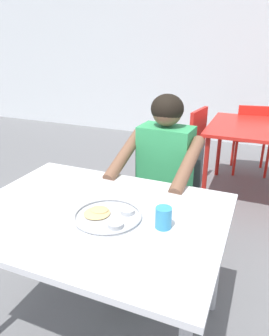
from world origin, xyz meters
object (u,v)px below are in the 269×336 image
table_background_red (254,134)px  chair_red_far (253,134)px  chair_foreground (170,191)px  diner_foreground (160,174)px  chair_red_left (186,142)px  table_foreground (95,225)px  thali_tray (108,216)px  drinking_cup (163,217)px

table_background_red → chair_red_far: bearing=91.8°
chair_foreground → diner_foreground: size_ratio=0.71×
diner_foreground → chair_red_left: (-0.16, 1.37, -0.21)m
table_foreground → thali_tray: bearing=-12.1°
chair_foreground → table_foreground: bearing=-97.8°
chair_red_left → chair_red_far: bearing=45.0°
chair_foreground → table_background_red: size_ratio=0.90×
diner_foreground → table_foreground: bearing=-99.5°
diner_foreground → chair_red_far: bearing=76.7°
drinking_cup → chair_red_far: 2.68m
chair_red_far → chair_red_left: bearing=-135.0°
diner_foreground → chair_red_far: 2.07m
diner_foreground → chair_red_left: size_ratio=1.39×
table_foreground → thali_tray: size_ratio=3.82×
table_foreground → chair_foreground: (0.12, 0.88, -0.20)m
table_foreground → chair_red_far: size_ratio=1.44×
thali_tray → chair_red_far: (0.50, 2.67, -0.26)m
drinking_cup → diner_foreground: size_ratio=0.08×
chair_red_left → thali_tray: bearing=-86.4°
chair_foreground → diner_foreground: bearing=-92.7°
drinking_cup → chair_foreground: chair_foreground is taller
table_background_red → chair_red_far: 0.61m
table_foreground → diner_foreground: (0.11, 0.65, 0.03)m
table_foreground → drinking_cup: 0.36m
drinking_cup → table_background_red: (0.26, 2.06, -0.15)m
table_foreground → chair_red_far: bearing=77.6°
chair_red_left → table_background_red: bearing=3.3°
table_foreground → thali_tray: (0.08, -0.02, 0.08)m
drinking_cup → chair_red_far: size_ratio=0.11×
thali_tray → chair_foreground: chair_foreground is taller
drinking_cup → table_background_red: size_ratio=0.10×
thali_tray → table_background_red: (0.52, 2.08, -0.11)m
diner_foreground → table_background_red: 1.49m
chair_foreground → chair_red_far: chair_foreground is taller
table_foreground → chair_red_left: (-0.05, 2.02, -0.18)m
table_background_red → chair_red_far: chair_red_far is taller
drinking_cup → chair_foreground: size_ratio=0.11×
table_foreground → table_background_red: table_foreground is taller
diner_foreground → table_background_red: (0.49, 1.41, -0.06)m
drinking_cup → table_background_red: drinking_cup is taller
diner_foreground → thali_tray: bearing=-92.6°
table_background_red → diner_foreground: bearing=-109.3°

